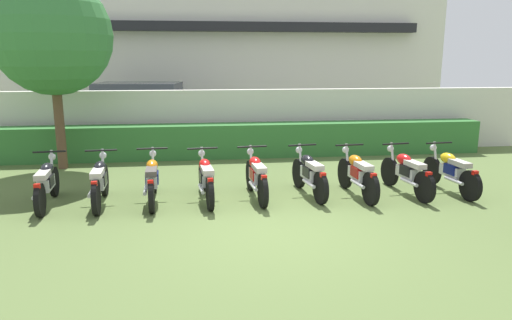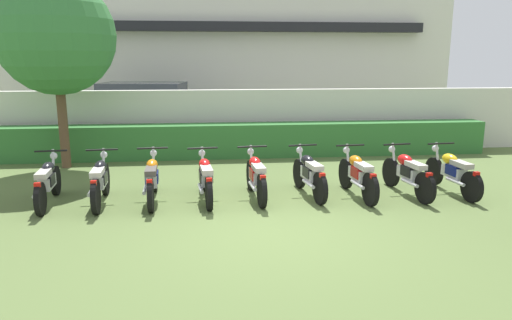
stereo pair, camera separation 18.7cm
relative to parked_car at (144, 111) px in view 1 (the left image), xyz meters
The scene contains 15 objects.
ground 9.74m from the parked_car, 72.53° to the right, with size 60.00×60.00×0.00m, color #566B38.
building 6.95m from the parked_car, 62.93° to the left, with size 18.18×6.50×7.33m.
compound_wall 3.98m from the parked_car, 43.07° to the right, with size 17.27×0.30×1.81m, color silver.
hedge_row 4.52m from the parked_car, 49.61° to the right, with size 13.82×0.70×0.92m, color #337033.
parked_car is the anchor object (origin of this frame).
tree_near_inspector 5.10m from the parked_car, 110.42° to the right, with size 2.82×2.82×4.64m.
motorcycle_in_row_0 7.53m from the parked_car, 97.93° to the right, with size 0.60×1.88×0.95m.
motorcycle_in_row_1 7.51m from the parked_car, 90.53° to the right, with size 0.60×1.86×0.97m.
motorcycle_in_row_2 7.50m from the parked_car, 83.21° to the right, with size 0.60×1.96×0.96m.
motorcycle_in_row_3 7.73m from the parked_car, 75.79° to the right, with size 0.60×1.85×0.96m.
motorcycle_in_row_4 8.00m from the parked_car, 68.88° to the right, with size 0.60×1.83×0.97m.
motorcycle_in_row_5 8.38m from the parked_car, 61.83° to the right, with size 0.60×1.82×0.97m.
motorcycle_in_row_6 9.00m from the parked_car, 57.08° to the right, with size 0.60×1.87×0.97m.
motorcycle_in_row_7 9.58m from the parked_car, 51.71° to the right, with size 0.60×1.90×0.96m.
motorcycle_in_row_8 10.19m from the parked_car, 47.49° to the right, with size 0.60×1.90×0.96m.
Camera 1 is at (-1.16, -7.07, 2.71)m, focal length 33.23 mm.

